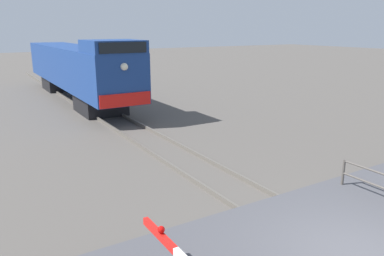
# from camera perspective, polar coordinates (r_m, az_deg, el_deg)

# --- Properties ---
(rail_track_right) EXTENTS (0.08, 80.00, 0.15)m
(rail_track_right) POSITION_cam_1_polar(r_m,az_deg,el_deg) (9.47, 26.98, -16.42)
(rail_track_right) COLOR #59544C
(rail_track_right) RESTS_ON ground_plane
(locomotive) EXTENTS (2.73, 18.26, 4.18)m
(locomotive) POSITION_cam_1_polar(r_m,az_deg,el_deg) (26.61, -17.16, 8.72)
(locomotive) COLOR black
(locomotive) RESTS_ON ground_plane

